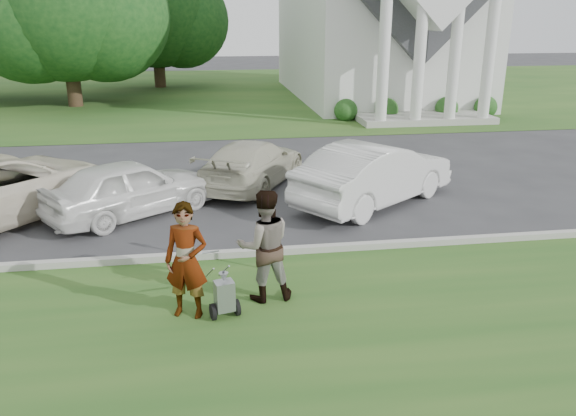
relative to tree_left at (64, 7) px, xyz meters
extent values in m
plane|color=#333335|center=(8.01, -21.99, -5.11)|extent=(120.00, 120.00, 0.00)
cube|color=#214D1A|center=(8.01, -24.99, -5.11)|extent=(80.00, 7.00, 0.01)
cube|color=#214D1A|center=(8.01, 5.01, -5.11)|extent=(80.00, 30.00, 0.01)
cube|color=#9E9E93|center=(8.01, -21.44, -5.04)|extent=(80.00, 0.18, 0.15)
cube|color=white|center=(17.01, 2.01, -1.61)|extent=(9.00, 16.00, 7.00)
cube|color=#9E9E93|center=(17.01, -7.19, -4.96)|extent=(6.20, 2.60, 0.30)
cylinder|color=white|center=(14.61, -8.19, -2.11)|extent=(0.50, 0.50, 6.00)
cylinder|color=white|center=(16.21, -8.19, -2.11)|extent=(0.50, 0.50, 6.00)
cylinder|color=white|center=(17.81, -8.19, -2.11)|extent=(0.50, 0.50, 6.00)
cylinder|color=white|center=(19.41, -8.19, -2.11)|extent=(0.50, 0.50, 6.00)
sphere|color=#1E4C19|center=(13.51, -6.29, -4.66)|extent=(1.10, 1.10, 1.10)
sphere|color=#1E4C19|center=(15.51, -6.29, -4.66)|extent=(1.10, 1.10, 1.10)
sphere|color=#1E4C19|center=(18.51, -6.29, -4.66)|extent=(1.10, 1.10, 1.10)
sphere|color=#1E4C19|center=(20.51, -6.29, -4.66)|extent=(1.10, 1.10, 1.10)
cylinder|color=#332316|center=(0.01, 0.01, -3.51)|extent=(0.76, 0.76, 3.20)
sphere|color=#133D15|center=(1.90, 0.31, -0.44)|extent=(6.89, 6.89, 6.89)
sphere|color=#133D15|center=(-1.67, -0.29, -0.23)|extent=(7.22, 7.22, 7.22)
sphere|color=#133D15|center=(-3.92, 3.31, 0.10)|extent=(7.54, 7.54, 7.54)
cylinder|color=#332316|center=(4.01, 8.01, -3.61)|extent=(0.76, 0.76, 3.00)
sphere|color=#133D15|center=(4.01, 8.01, -0.02)|extent=(7.60, 7.60, 7.60)
sphere|color=#133D15|center=(5.72, 8.31, -0.78)|extent=(6.23, 6.23, 6.23)
sphere|color=#133D15|center=(2.49, 7.71, -0.59)|extent=(6.54, 6.54, 6.54)
cylinder|color=black|center=(6.91, -23.88, -4.97)|extent=(0.13, 0.28, 0.28)
cylinder|color=black|center=(7.31, -23.78, -4.97)|extent=(0.13, 0.28, 0.28)
cylinder|color=#2D2D33|center=(7.11, -23.83, -4.97)|extent=(0.46, 0.14, 0.03)
cube|color=gray|center=(7.11, -23.83, -4.72)|extent=(0.36, 0.32, 0.51)
cone|color=gray|center=(7.11, -23.83, -4.38)|extent=(0.19, 0.19, 0.15)
cylinder|color=#2D2D33|center=(7.11, -23.83, -4.31)|extent=(0.04, 0.04, 0.06)
cylinder|color=gray|center=(6.88, -23.44, -4.49)|extent=(0.19, 0.67, 0.49)
cylinder|color=gray|center=(7.13, -23.37, -4.49)|extent=(0.19, 0.67, 0.49)
cylinder|color=gray|center=(6.92, -23.08, -4.26)|extent=(0.29, 0.10, 0.03)
imported|color=#999999|center=(6.53, -23.68, -4.14)|extent=(0.81, 0.66, 1.94)
imported|color=#999999|center=(7.83, -23.28, -4.12)|extent=(1.02, 0.83, 1.97)
cylinder|color=gray|center=(7.96, -22.13, -4.46)|extent=(0.05, 0.05, 1.30)
cube|color=#2D2D33|center=(7.96, -22.13, -3.73)|extent=(0.11, 0.08, 0.19)
cylinder|color=gray|center=(7.96, -22.13, -3.63)|extent=(0.10, 0.10, 0.03)
imported|color=beige|center=(2.05, -18.26, -4.31)|extent=(5.70, 6.12, 1.60)
imported|color=white|center=(5.05, -18.51, -4.40)|extent=(4.38, 3.81, 1.43)
imported|color=beige|center=(8.23, -16.35, -4.45)|extent=(3.76, 4.91, 1.33)
imported|color=silver|center=(11.23, -18.46, -4.30)|extent=(4.96, 4.30, 1.62)
camera|label=1|loc=(6.94, -32.04, -0.40)|focal=35.00mm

